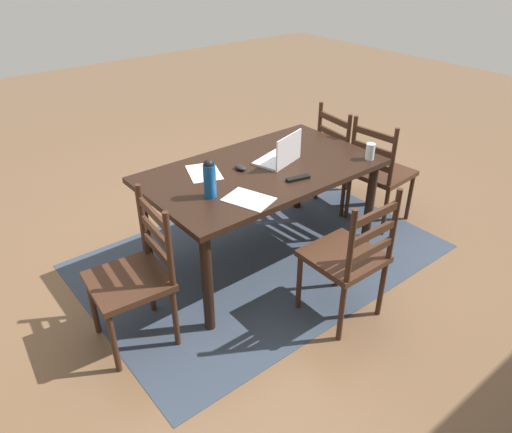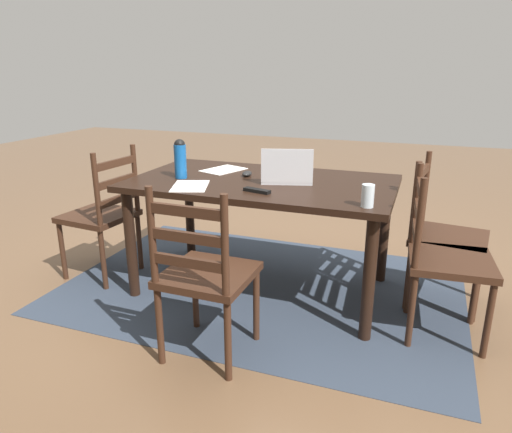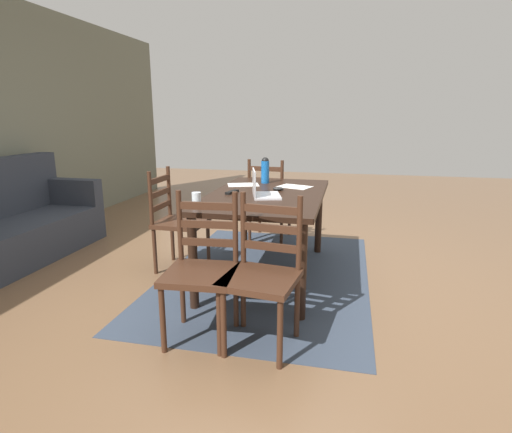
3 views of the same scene
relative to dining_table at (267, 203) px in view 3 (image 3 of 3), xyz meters
name	(u,v)px [view 3 (image 3 of 3)]	position (x,y,z in m)	size (l,w,h in m)	color
ground_plane	(266,275)	(0.00, 0.00, -0.68)	(14.00, 14.00, 0.00)	brown
area_rug	(266,275)	(0.00, 0.00, -0.68)	(2.67, 1.81, 0.01)	#333D4C
dining_table	(267,203)	(0.00, 0.00, 0.00)	(1.69, 0.97, 0.77)	black
chair_left_near	(262,275)	(-1.13, -0.20, -0.22)	(0.49, 0.49, 0.95)	#3D2316
chair_far_head	(177,221)	(0.00, 0.86, -0.22)	(0.45, 0.45, 0.95)	#3D2316
chair_right_far	(269,200)	(1.13, 0.20, -0.22)	(0.48, 0.48, 0.95)	#3D2316
chair_left_far	(202,270)	(-1.13, 0.20, -0.22)	(0.47, 0.47, 0.95)	#3D2316
couch	(11,224)	(-0.11, 2.61, -0.32)	(1.80, 0.80, 1.00)	#2D333D
laptop	(261,190)	(-0.17, 0.01, 0.15)	(0.37, 0.30, 0.23)	silver
water_bottle	(265,170)	(0.53, 0.12, 0.22)	(0.08, 0.08, 0.26)	#145199
drinking_glass	(197,201)	(-0.72, 0.38, 0.15)	(0.07, 0.07, 0.12)	silver
computer_mouse	(278,189)	(0.14, -0.08, 0.11)	(0.06, 0.10, 0.03)	black
tv_remote	(232,192)	(-0.07, 0.30, 0.10)	(0.04, 0.17, 0.02)	black
paper_stack_left	(243,185)	(0.36, 0.31, 0.09)	(0.21, 0.30, 0.00)	white
paper_stack_right	(295,187)	(0.36, -0.20, 0.09)	(0.21, 0.30, 0.00)	white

